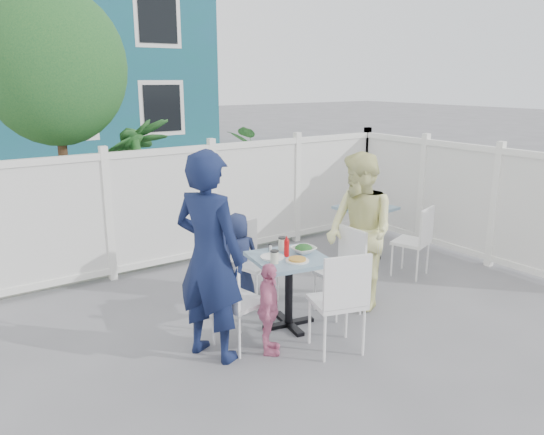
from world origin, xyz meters
TOP-DOWN VIEW (x-y plane):
  - ground at (0.00, 0.00)m, footprint 80.00×80.00m
  - near_sidewalk at (0.00, 3.80)m, footprint 24.00×2.60m
  - street at (0.00, 7.50)m, footprint 24.00×5.00m
  - far_sidewalk at (0.00, 10.60)m, footprint 24.00×1.60m
  - building at (-0.50, 14.00)m, footprint 11.00×6.00m
  - fence_back at (0.10, 2.40)m, footprint 5.86×0.08m
  - fence_right at (3.00, 0.60)m, footprint 0.08×3.66m
  - tree at (-1.60, 3.30)m, footprint 1.80×1.62m
  - potted_shrub_a at (-0.65, 3.10)m, footprint 1.50×1.50m
  - potted_shrub_b at (1.59, 3.00)m, footprint 1.99×1.93m
  - main_table at (-0.30, 0.09)m, footprint 0.81×0.81m
  - spare_table at (1.91, 1.27)m, footprint 0.77×0.77m
  - chair_left at (-1.00, 0.00)m, footprint 0.48×0.49m
  - chair_right at (0.40, 0.05)m, footprint 0.40×0.42m
  - chair_back at (-0.26, 0.86)m, footprint 0.50×0.49m
  - chair_near at (-0.25, -0.63)m, footprint 0.55×0.54m
  - chair_spare at (1.86, 0.30)m, footprint 0.52×0.51m
  - man at (-1.22, 0.01)m, footprint 0.70×0.82m
  - woman at (0.63, 0.07)m, footprint 0.78×0.93m
  - boy at (-0.37, 0.97)m, footprint 0.57×0.45m
  - toddler at (-0.78, -0.25)m, footprint 0.47×0.54m
  - plate_main at (-0.31, -0.06)m, footprint 0.23×0.23m
  - plate_side at (-0.45, 0.16)m, footprint 0.24×0.24m
  - salad_bowl at (-0.10, 0.12)m, footprint 0.24×0.24m
  - coffee_cup_a at (-0.52, 0.02)m, footprint 0.08×0.08m
  - coffee_cup_b at (-0.23, 0.30)m, footprint 0.08×0.08m
  - ketchup_bottle at (-0.31, 0.12)m, footprint 0.05×0.05m
  - salt_shaker at (-0.36, 0.33)m, footprint 0.03×0.03m
  - pepper_shaker at (-0.35, 0.35)m, footprint 0.03×0.03m

SIDE VIEW (x-z plane):
  - ground at x=0.00m, z-range 0.00..0.00m
  - street at x=0.00m, z-range 0.00..0.01m
  - near_sidewalk at x=0.00m, z-range 0.00..0.01m
  - far_sidewalk at x=0.00m, z-range 0.00..0.01m
  - toddler at x=-0.78m, z-range 0.00..0.87m
  - boy at x=-0.37m, z-range 0.00..1.01m
  - chair_back at x=-0.26m, z-range 0.07..0.98m
  - chair_spare at x=1.86m, z-range 0.07..0.99m
  - chair_right at x=0.40m, z-range 0.08..0.99m
  - chair_left at x=-1.00m, z-range 0.08..1.00m
  - spare_table at x=1.91m, z-range 0.20..0.92m
  - chair_near at x=-0.25m, z-range 0.08..1.06m
  - main_table at x=-0.30m, z-range 0.20..0.95m
  - plate_main at x=-0.31m, z-range 0.74..0.76m
  - plate_side at x=-0.45m, z-range 0.74..0.76m
  - salad_bowl at x=-0.10m, z-range 0.74..0.80m
  - salt_shaker at x=-0.36m, z-range 0.74..0.81m
  - pepper_shaker at x=-0.35m, z-range 0.74..0.82m
  - fence_right at x=3.00m, z-range -0.02..1.58m
  - fence_back at x=0.10m, z-range -0.02..1.58m
  - coffee_cup_a at x=-0.52m, z-range 0.74..0.86m
  - coffee_cup_b at x=-0.23m, z-range 0.74..0.87m
  - ketchup_bottle at x=-0.31m, z-range 0.74..0.91m
  - potted_shrub_b at x=1.59m, z-range 0.00..1.68m
  - woman at x=0.63m, z-range 0.00..1.71m
  - man at x=-1.22m, z-range 0.00..1.90m
  - potted_shrub_a at x=-0.65m, z-range 0.00..1.95m
  - tree at x=-1.60m, z-range 0.80..4.39m
  - building at x=-0.50m, z-range 0.00..6.00m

